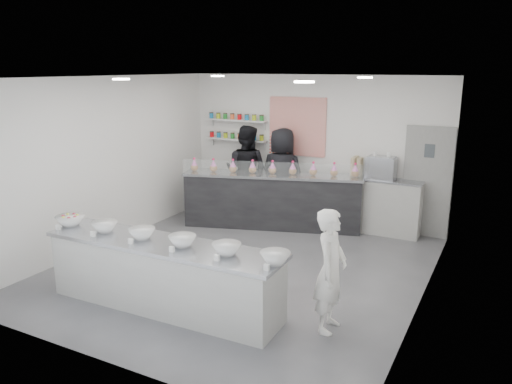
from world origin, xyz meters
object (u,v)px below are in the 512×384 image
prep_counter (164,275)px  espresso_machine (381,168)px  woman_prep (331,271)px  staff_left (246,171)px  back_bar (272,201)px  espresso_ledge (383,206)px  staff_right (282,175)px

prep_counter → espresso_machine: size_ratio=6.20×
woman_prep → staff_left: size_ratio=0.78×
prep_counter → staff_left: (-1.07, 4.26, 0.52)m
back_bar → woman_prep: bearing=-71.8°
espresso_ledge → espresso_machine: espresso_machine is taller
espresso_ledge → prep_counter: bearing=-112.4°
espresso_machine → woman_prep: 4.01m
prep_counter → espresso_ledge: bearing=66.5°
espresso_ledge → staff_left: (-2.90, -0.18, 0.44)m
prep_counter → espresso_ledge: (1.83, 4.44, 0.08)m
staff_left → prep_counter: bearing=99.7°
espresso_ledge → staff_right: size_ratio=0.74×
woman_prep → staff_left: 4.97m
prep_counter → espresso_ledge: espresso_ledge is taller
staff_right → woman_prep: bearing=119.1°
espresso_ledge → staff_left: size_ratio=0.74×
prep_counter → staff_left: 4.42m
espresso_machine → woman_prep: bearing=-84.3°
woman_prep → staff_left: staff_left is taller
espresso_ledge → espresso_machine: (-0.08, 0.00, 0.74)m
espresso_ledge → staff_right: 2.11m
staff_left → staff_right: bearing=175.6°
staff_right → staff_left: bearing=-3.1°
woman_prep → espresso_ledge: bearing=2.2°
back_bar → woman_prep: woman_prep is taller
woman_prep → staff_right: size_ratio=0.79×
espresso_ledge → woman_prep: bearing=-85.4°
prep_counter → back_bar: 3.81m
back_bar → staff_right: bearing=73.1°
prep_counter → staff_right: (-0.23, 4.26, 0.52)m
espresso_ledge → espresso_machine: bearing=180.0°
back_bar → staff_left: 1.06m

